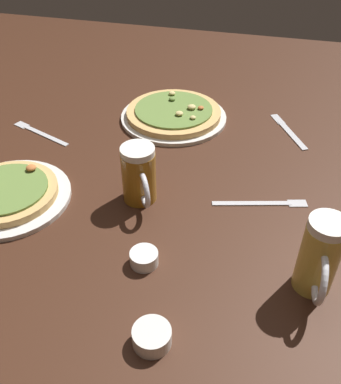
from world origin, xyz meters
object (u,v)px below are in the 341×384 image
at_px(fork_left, 262,203).
at_px(fork_spare, 40,132).
at_px(beer_mug_dark, 139,175).
at_px(pizza_plate_far, 174,114).
at_px(pizza_plate_near, 7,194).
at_px(ramekin_butter, 152,337).
at_px(ramekin_sauce, 144,258).
at_px(knife_right, 288,130).
at_px(beer_mug_amber, 320,258).

height_order(fork_left, fork_spare, same).
bearing_deg(beer_mug_dark, pizza_plate_far, 92.59).
bearing_deg(fork_spare, pizza_plate_near, -75.91).
relative_size(pizza_plate_near, ramekin_butter, 4.38).
bearing_deg(pizza_plate_far, fork_spare, -153.08).
height_order(pizza_plate_near, fork_left, pizza_plate_near).
xyz_separation_m(beer_mug_dark, ramekin_sauce, (0.07, -0.19, -0.06)).
height_order(pizza_plate_near, pizza_plate_far, same).
bearing_deg(knife_right, fork_spare, -164.54).
bearing_deg(pizza_plate_far, ramekin_butter, -78.52).
bearing_deg(beer_mug_dark, ramekin_butter, -69.38).
height_order(pizza_plate_near, knife_right, pizza_plate_near).
bearing_deg(pizza_plate_far, pizza_plate_near, -121.11).
distance_m(beer_mug_dark, fork_left, 0.30).
xyz_separation_m(pizza_plate_near, beer_mug_amber, (0.70, -0.09, 0.07)).
bearing_deg(knife_right, beer_mug_amber, -83.39).
height_order(beer_mug_dark, fork_left, beer_mug_dark).
xyz_separation_m(pizza_plate_far, ramekin_butter, (0.15, -0.75, -0.00)).
bearing_deg(pizza_plate_near, fork_left, 12.91).
bearing_deg(ramekin_sauce, ramekin_butter, -68.69).
distance_m(knife_right, fork_spare, 0.74).
distance_m(pizza_plate_near, ramekin_butter, 0.52).
relative_size(pizza_plate_far, fork_spare, 1.55).
xyz_separation_m(beer_mug_dark, fork_left, (0.28, 0.05, -0.07)).
xyz_separation_m(pizza_plate_near, fork_left, (0.59, 0.14, -0.01)).
relative_size(pizza_plate_near, knife_right, 1.54).
bearing_deg(beer_mug_amber, pizza_plate_far, 126.32).
xyz_separation_m(ramekin_sauce, fork_left, (0.21, 0.25, -0.01)).
relative_size(beer_mug_dark, beer_mug_amber, 0.86).
xyz_separation_m(ramekin_sauce, ramekin_butter, (0.07, -0.17, 0.00)).
bearing_deg(fork_left, knife_right, 82.67).
bearing_deg(fork_left, pizza_plate_near, -167.09).
relative_size(pizza_plate_far, beer_mug_amber, 1.97).
xyz_separation_m(ramekin_butter, knife_right, (0.19, 0.77, -0.01)).
relative_size(pizza_plate_far, beer_mug_dark, 2.29).
bearing_deg(ramekin_sauce, knife_right, 66.62).
bearing_deg(ramekin_sauce, beer_mug_dark, 110.02).
xyz_separation_m(beer_mug_dark, beer_mug_amber, (0.40, -0.17, 0.01)).
bearing_deg(fork_spare, fork_left, -13.39).
distance_m(ramekin_sauce, fork_left, 0.33).
height_order(pizza_plate_far, beer_mug_dark, beer_mug_dark).
bearing_deg(beer_mug_amber, knife_right, 96.61).
height_order(ramekin_butter, knife_right, ramekin_butter).
distance_m(beer_mug_dark, ramekin_sauce, 0.21).
distance_m(beer_mug_amber, ramekin_sauce, 0.33).
bearing_deg(pizza_plate_near, knife_right, 37.59).
bearing_deg(pizza_plate_far, beer_mug_amber, -53.68).
distance_m(pizza_plate_near, ramekin_sauce, 0.39).
bearing_deg(ramekin_butter, knife_right, 75.78).
bearing_deg(fork_spare, ramekin_butter, -48.03).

